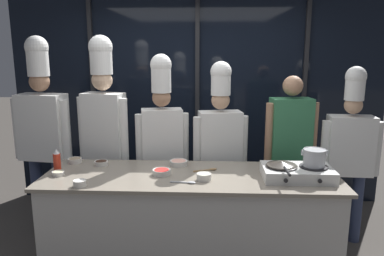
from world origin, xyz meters
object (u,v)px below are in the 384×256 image
at_px(prep_bowl_noodles, 58,173).
at_px(serving_spoon_slotted, 188,182).
at_px(stock_pot, 314,157).
at_px(chef_sous, 104,122).
at_px(portable_stove, 297,172).
at_px(prep_bowl_bell_pepper, 162,172).
at_px(squeeze_bottle_chili, 57,160).
at_px(chef_head, 43,126).
at_px(prep_bowl_rice, 80,183).
at_px(prep_bowl_shrimp, 179,162).
at_px(chef_apprentice, 350,146).
at_px(frying_pan, 282,164).
at_px(prep_bowl_bean_sprouts, 204,176).
at_px(chef_line, 162,136).
at_px(prep_bowl_soy_glaze, 101,163).
at_px(person_guest, 290,142).
at_px(chef_pastry, 220,141).
at_px(serving_spoon_solid, 209,169).
at_px(prep_bowl_mushrooms, 75,160).

distance_m(prep_bowl_noodles, serving_spoon_slotted, 1.11).
relative_size(stock_pot, chef_sous, 0.10).
bearing_deg(portable_stove, prep_bowl_bell_pepper, 178.01).
relative_size(squeeze_bottle_chili, chef_head, 0.09).
relative_size(portable_stove, prep_bowl_rice, 5.55).
bearing_deg(squeeze_bottle_chili, serving_spoon_slotted, -13.15).
distance_m(chef_head, chef_sous, 0.66).
relative_size(portable_stove, chef_head, 0.27).
xyz_separation_m(prep_bowl_shrimp, serving_spoon_slotted, (0.11, -0.46, -0.02)).
bearing_deg(chef_apprentice, frying_pan, 44.70).
distance_m(prep_bowl_bean_sprouts, chef_line, 0.87).
distance_m(prep_bowl_soy_glaze, prep_bowl_shrimp, 0.71).
relative_size(prep_bowl_shrimp, chef_line, 0.08).
xyz_separation_m(frying_pan, chef_head, (-2.30, 0.74, 0.14)).
height_order(frying_pan, person_guest, person_guest).
height_order(frying_pan, prep_bowl_bell_pepper, frying_pan).
height_order(prep_bowl_bean_sprouts, prep_bowl_rice, prep_bowl_bean_sprouts).
bearing_deg(chef_sous, prep_bowl_rice, 104.73).
height_order(chef_head, chef_apprentice, chef_head).
height_order(frying_pan, chef_sous, chef_sous).
relative_size(prep_bowl_bell_pepper, chef_pastry, 0.08).
xyz_separation_m(chef_line, chef_apprentice, (1.87, 0.05, -0.10)).
relative_size(prep_bowl_noodles, prep_bowl_bean_sprouts, 0.84).
distance_m(frying_pan, person_guest, 0.76).
bearing_deg(chef_apprentice, prep_bowl_shrimp, 16.64).
bearing_deg(frying_pan, stock_pot, 1.29).
height_order(prep_bowl_noodles, prep_bowl_bean_sprouts, prep_bowl_bean_sprouts).
height_order(prep_bowl_soy_glaze, chef_pastry, chef_pastry).
xyz_separation_m(chef_pastry, chef_apprentice, (1.29, 0.04, -0.05)).
distance_m(squeeze_bottle_chili, serving_spoon_solid, 1.33).
bearing_deg(serving_spoon_solid, chef_sous, 155.06).
relative_size(stock_pot, chef_pastry, 0.11).
height_order(prep_bowl_noodles, prep_bowl_soy_glaze, prep_bowl_soy_glaze).
distance_m(serving_spoon_slotted, chef_sous, 1.25).
bearing_deg(chef_sous, prep_bowl_mushrooms, 69.69).
distance_m(portable_stove, prep_bowl_mushrooms, 2.00).
xyz_separation_m(stock_pot, prep_bowl_noodles, (-2.12, -0.02, -0.16)).
bearing_deg(prep_bowl_bean_sprouts, person_guest, 43.46).
bearing_deg(prep_bowl_bell_pepper, chef_head, 152.14).
distance_m(prep_bowl_mushrooms, prep_bowl_shrimp, 0.98).
bearing_deg(serving_spoon_solid, chef_head, 161.99).
relative_size(frying_pan, prep_bowl_soy_glaze, 3.55).
distance_m(stock_pot, prep_bowl_soy_glaze, 1.86).
height_order(prep_bowl_mushrooms, prep_bowl_shrimp, prep_bowl_shrimp).
bearing_deg(prep_bowl_noodles, squeeze_bottle_chili, 113.86).
bearing_deg(chef_head, prep_bowl_mushrooms, 147.25).
height_order(prep_bowl_noodles, prep_bowl_bell_pepper, prep_bowl_bell_pepper).
bearing_deg(portable_stove, prep_bowl_soy_glaze, 170.73).
height_order(squeeze_bottle_chili, chef_sous, chef_sous).
distance_m(prep_bowl_noodles, chef_sous, 0.78).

